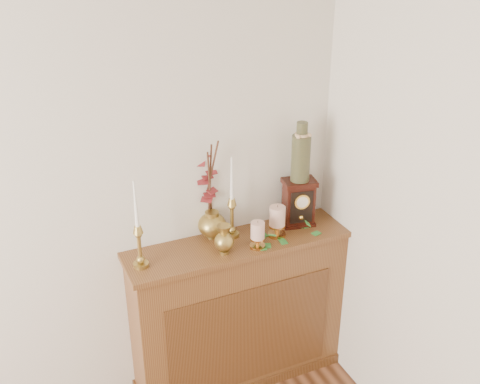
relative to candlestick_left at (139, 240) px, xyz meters
name	(u,v)px	position (x,y,z in m)	size (l,w,h in m)	color
console_shelf	(239,316)	(0.54, 0.02, -0.64)	(1.24, 0.34, 0.93)	brown
candlestick_left	(139,240)	(0.00, 0.00, 0.00)	(0.08, 0.08, 0.46)	#A78F42
candlestick_center	(232,211)	(0.53, 0.09, 0.00)	(0.08, 0.08, 0.46)	#A78F42
bud_vase	(224,240)	(0.42, -0.06, -0.07)	(0.10, 0.10, 0.16)	#A78F42
ginger_jar	(208,191)	(0.42, 0.16, 0.10)	(0.23, 0.25, 0.57)	#A78F42
pillar_candle_left	(258,234)	(0.60, -0.08, -0.07)	(0.08, 0.08, 0.16)	#BB8741
pillar_candle_right	(277,220)	(0.75, -0.01, -0.05)	(0.10, 0.10, 0.19)	#BB8741
ivy_garland	(284,237)	(0.77, -0.06, -0.14)	(0.41, 0.18, 0.08)	#2E762D
mantel_clock	(299,203)	(0.92, 0.06, -0.02)	(0.20, 0.16, 0.27)	#35100A
ceramic_vase	(301,155)	(0.92, 0.06, 0.26)	(0.10, 0.10, 0.33)	#193326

